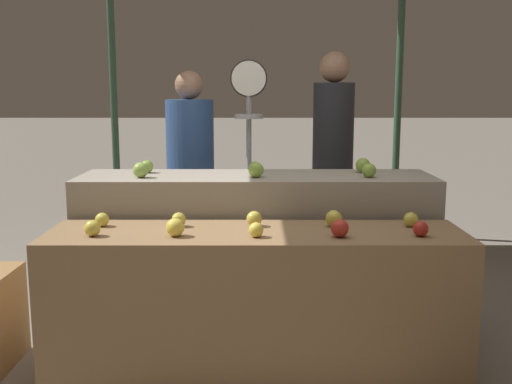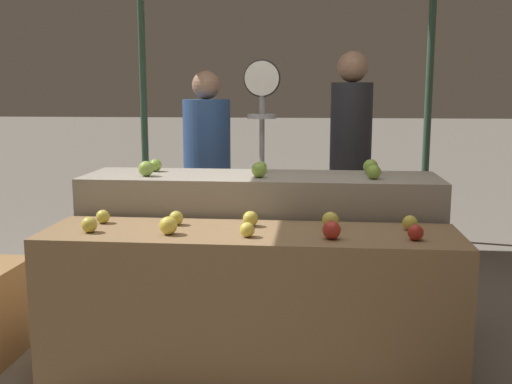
# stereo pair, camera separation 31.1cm
# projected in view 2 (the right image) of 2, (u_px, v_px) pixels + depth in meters

# --- Properties ---
(ground_plane) EXTENTS (60.00, 60.00, 0.00)m
(ground_plane) POSITION_uv_depth(u_px,v_px,m) (250.00, 374.00, 3.13)
(ground_plane) COLOR gray
(display_counter_front) EXTENTS (2.10, 0.55, 0.76)m
(display_counter_front) POSITION_uv_depth(u_px,v_px,m) (250.00, 304.00, 3.06)
(display_counter_front) COLOR olive
(display_counter_front) RESTS_ON ground_plane
(display_counter_back) EXTENTS (2.10, 0.55, 0.97)m
(display_counter_back) POSITION_uv_depth(u_px,v_px,m) (261.00, 254.00, 3.64)
(display_counter_back) COLOR gray
(display_counter_back) RESTS_ON ground_plane
(apple_front_0) EXTENTS (0.08, 0.08, 0.08)m
(apple_front_0) POSITION_uv_depth(u_px,v_px,m) (89.00, 225.00, 2.97)
(apple_front_0) COLOR gold
(apple_front_0) RESTS_ON display_counter_front
(apple_front_1) EXTENTS (0.09, 0.09, 0.09)m
(apple_front_1) POSITION_uv_depth(u_px,v_px,m) (168.00, 226.00, 2.93)
(apple_front_1) COLOR yellow
(apple_front_1) RESTS_ON display_counter_front
(apple_front_2) EXTENTS (0.07, 0.07, 0.07)m
(apple_front_2) POSITION_uv_depth(u_px,v_px,m) (248.00, 230.00, 2.88)
(apple_front_2) COLOR yellow
(apple_front_2) RESTS_ON display_counter_front
(apple_front_3) EXTENTS (0.09, 0.09, 0.09)m
(apple_front_3) POSITION_uv_depth(u_px,v_px,m) (332.00, 230.00, 2.84)
(apple_front_3) COLOR #B72D23
(apple_front_3) RESTS_ON display_counter_front
(apple_front_4) EXTENTS (0.08, 0.08, 0.08)m
(apple_front_4) POSITION_uv_depth(u_px,v_px,m) (416.00, 232.00, 2.82)
(apple_front_4) COLOR #AD281E
(apple_front_4) RESTS_ON display_counter_front
(apple_front_5) EXTENTS (0.07, 0.07, 0.07)m
(apple_front_5) POSITION_uv_depth(u_px,v_px,m) (103.00, 217.00, 3.18)
(apple_front_5) COLOR gold
(apple_front_5) RESTS_ON display_counter_front
(apple_front_6) EXTENTS (0.07, 0.07, 0.07)m
(apple_front_6) POSITION_uv_depth(u_px,v_px,m) (176.00, 218.00, 3.14)
(apple_front_6) COLOR gold
(apple_front_6) RESTS_ON display_counter_front
(apple_front_7) EXTENTS (0.08, 0.08, 0.08)m
(apple_front_7) POSITION_uv_depth(u_px,v_px,m) (250.00, 219.00, 3.11)
(apple_front_7) COLOR gold
(apple_front_7) RESTS_ON display_counter_front
(apple_front_8) EXTENTS (0.09, 0.09, 0.09)m
(apple_front_8) POSITION_uv_depth(u_px,v_px,m) (330.00, 220.00, 3.06)
(apple_front_8) COLOR gold
(apple_front_8) RESTS_ON display_counter_front
(apple_front_9) EXTENTS (0.08, 0.08, 0.08)m
(apple_front_9) POSITION_uv_depth(u_px,v_px,m) (410.00, 223.00, 3.02)
(apple_front_9) COLOR gold
(apple_front_9) RESTS_ON display_counter_front
(apple_back_0) EXTENTS (0.09, 0.09, 0.09)m
(apple_back_0) POSITION_uv_depth(u_px,v_px,m) (146.00, 169.00, 3.50)
(apple_back_0) COLOR #8EB247
(apple_back_0) RESTS_ON display_counter_back
(apple_back_1) EXTENTS (0.09, 0.09, 0.09)m
(apple_back_1) POSITION_uv_depth(u_px,v_px,m) (259.00, 170.00, 3.45)
(apple_back_1) COLOR #84AD3D
(apple_back_1) RESTS_ON display_counter_back
(apple_back_2) EXTENTS (0.08, 0.08, 0.08)m
(apple_back_2) POSITION_uv_depth(u_px,v_px,m) (374.00, 172.00, 3.39)
(apple_back_2) COLOR #84AD3D
(apple_back_2) RESTS_ON display_counter_back
(apple_back_3) EXTENTS (0.08, 0.08, 0.08)m
(apple_back_3) POSITION_uv_depth(u_px,v_px,m) (155.00, 165.00, 3.71)
(apple_back_3) COLOR #84AD3D
(apple_back_3) RESTS_ON display_counter_back
(apple_back_4) EXTENTS (0.07, 0.07, 0.07)m
(apple_back_4) POSITION_uv_depth(u_px,v_px,m) (261.00, 167.00, 3.65)
(apple_back_4) COLOR #8EB247
(apple_back_4) RESTS_ON display_counter_back
(apple_back_5) EXTENTS (0.09, 0.09, 0.09)m
(apple_back_5) POSITION_uv_depth(u_px,v_px,m) (371.00, 167.00, 3.59)
(apple_back_5) COLOR #84AD3D
(apple_back_5) RESTS_ON display_counter_back
(produce_scale) EXTENTS (0.25, 0.20, 1.67)m
(produce_scale) POSITION_uv_depth(u_px,v_px,m) (262.00, 129.00, 4.15)
(produce_scale) COLOR #99999E
(produce_scale) RESTS_ON ground_plane
(person_vendor_at_scale) EXTENTS (0.47, 0.47, 1.61)m
(person_vendor_at_scale) POSITION_uv_depth(u_px,v_px,m) (207.00, 162.00, 4.55)
(person_vendor_at_scale) COLOR #2D2D38
(person_vendor_at_scale) RESTS_ON ground_plane
(person_customer_left) EXTENTS (0.33, 0.33, 1.75)m
(person_customer_left) POSITION_uv_depth(u_px,v_px,m) (351.00, 149.00, 4.50)
(person_customer_left) COLOR #2D2D38
(person_customer_left) RESTS_ON ground_plane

